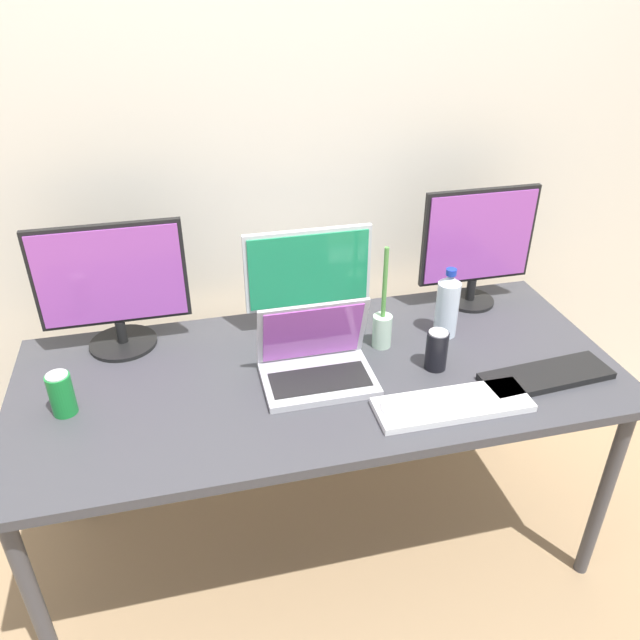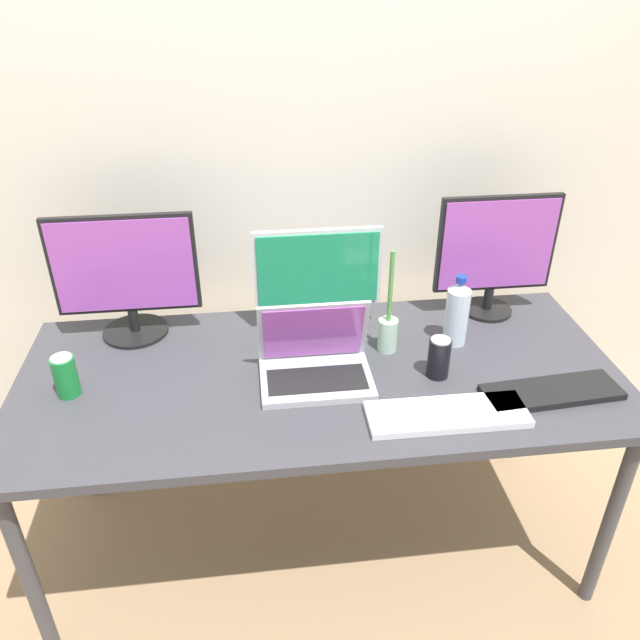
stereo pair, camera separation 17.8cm
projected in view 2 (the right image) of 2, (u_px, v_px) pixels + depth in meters
ground_plane at (320, 538)px, 2.25m from camera, size 16.00×16.00×0.00m
wall_back at (299, 134)px, 2.09m from camera, size 7.00×0.08×2.60m
work_desk at (320, 387)px, 1.90m from camera, size 1.80×0.79×0.74m
monitor_left at (126, 275)px, 1.95m from camera, size 0.45×0.21×0.41m
monitor_center at (318, 279)px, 2.01m from camera, size 0.41×0.21×0.35m
monitor_right at (496, 252)px, 2.07m from camera, size 0.40×0.17×0.42m
laptop_silver at (315, 361)px, 1.82m from camera, size 0.33×0.23×0.24m
keyboard_main at (447, 414)px, 1.69m from camera, size 0.44×0.14×0.02m
keyboard_aux at (552, 392)px, 1.77m from camera, size 0.40×0.16×0.02m
mouse_by_keyboard at (385, 416)px, 1.66m from camera, size 0.09×0.11×0.04m
water_bottle at (457, 313)px, 1.96m from camera, size 0.07×0.07×0.24m
soda_can_near_keyboard at (66, 376)px, 1.75m from camera, size 0.07×0.07×0.13m
soda_can_by_laptop at (439, 358)px, 1.83m from camera, size 0.07×0.07×0.13m
bamboo_vase at (388, 330)px, 1.94m from camera, size 0.06×0.06×0.34m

